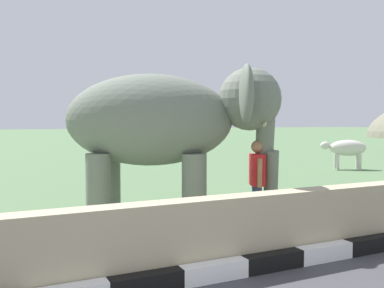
# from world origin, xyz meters

# --- Properties ---
(barrier_parapet) EXTENTS (28.00, 0.36, 1.00)m
(barrier_parapet) POSITION_xyz_m (2.00, 3.86, 0.50)
(barrier_parapet) COLOR tan
(barrier_parapet) RESTS_ON ground_plane
(elephant) EXTENTS (3.99, 3.35, 3.00)m
(elephant) POSITION_xyz_m (1.52, 6.29, 1.97)
(elephant) COLOR slate
(elephant) RESTS_ON ground_plane
(person_handler) EXTENTS (0.38, 0.61, 1.66)m
(person_handler) POSITION_xyz_m (2.98, 5.54, 0.93)
(person_handler) COLOR navy
(person_handler) RESTS_ON ground_plane
(cow_near) EXTENTS (1.86, 1.28, 1.23)m
(cow_near) POSITION_xyz_m (11.95, 12.17, 0.87)
(cow_near) COLOR beige
(cow_near) RESTS_ON ground_plane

